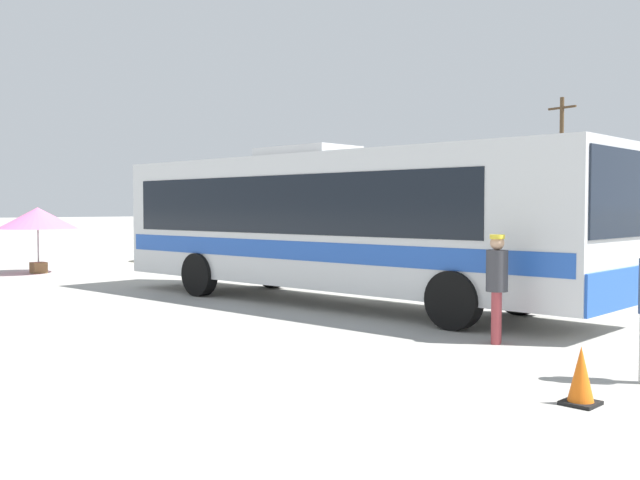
# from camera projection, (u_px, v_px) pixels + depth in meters

# --- Properties ---
(ground_plane) EXTENTS (300.00, 300.00, 0.00)m
(ground_plane) POSITION_uv_depth(u_px,v_px,m) (575.00, 275.00, 22.87)
(ground_plane) COLOR #A3A099
(coach_bus_silver_blue) EXTENTS (12.34, 2.98, 3.51)m
(coach_bus_silver_blue) POSITION_uv_depth(u_px,v_px,m) (333.00, 219.00, 16.06)
(coach_bus_silver_blue) COLOR silver
(coach_bus_silver_blue) RESTS_ON ground_plane
(attendant_by_bus_door) EXTENTS (0.46, 0.46, 1.71)m
(attendant_by_bus_door) POSITION_uv_depth(u_px,v_px,m) (497.00, 282.00, 11.29)
(attendant_by_bus_door) COLOR #99383D
(attendant_by_bus_door) RESTS_ON ground_plane
(vendor_umbrella_near_gate_pink) EXTENTS (2.51, 2.51, 2.14)m
(vendor_umbrella_near_gate_pink) POSITION_uv_depth(u_px,v_px,m) (38.00, 219.00, 23.41)
(vendor_umbrella_near_gate_pink) COLOR gray
(vendor_umbrella_near_gate_pink) RESTS_ON ground_plane
(vendor_umbrella_secondary_yellow) EXTENTS (2.30, 2.30, 2.03)m
(vendor_umbrella_secondary_yellow) POSITION_uv_depth(u_px,v_px,m) (180.00, 219.00, 28.76)
(vendor_umbrella_secondary_yellow) COLOR gray
(vendor_umbrella_secondary_yellow) RESTS_ON ground_plane
(parked_car_leftmost_silver) EXTENTS (4.40, 2.01, 1.45)m
(parked_car_leftmost_silver) POSITION_uv_depth(u_px,v_px,m) (499.00, 233.00, 39.38)
(parked_car_leftmost_silver) COLOR #B7BABF
(parked_car_leftmost_silver) RESTS_ON ground_plane
(parked_car_second_black) EXTENTS (4.34, 2.05, 1.43)m
(parked_car_second_black) POSITION_uv_depth(u_px,v_px,m) (597.00, 236.00, 35.26)
(parked_car_second_black) COLOR black
(parked_car_second_black) RESTS_ON ground_plane
(utility_pole_near) EXTENTS (1.80, 0.37, 8.50)m
(utility_pole_near) POSITION_uv_depth(u_px,v_px,m) (561.00, 168.00, 41.74)
(utility_pole_near) COLOR #4C3823
(utility_pole_near) RESTS_ON ground_plane
(roadside_tree_left) EXTENTS (3.70, 3.70, 5.19)m
(roadside_tree_left) POSITION_uv_depth(u_px,v_px,m) (474.00, 187.00, 51.29)
(roadside_tree_left) COLOR brown
(roadside_tree_left) RESTS_ON ground_plane
(roadside_tree_midleft) EXTENTS (3.26, 3.26, 5.86)m
(roadside_tree_midleft) POSITION_uv_depth(u_px,v_px,m) (600.00, 168.00, 42.01)
(roadside_tree_midleft) COLOR brown
(roadside_tree_midleft) RESTS_ON ground_plane
(traffic_cone_on_apron) EXTENTS (0.36, 0.36, 0.64)m
(traffic_cone_on_apron) POSITION_uv_depth(u_px,v_px,m) (581.00, 376.00, 7.78)
(traffic_cone_on_apron) COLOR black
(traffic_cone_on_apron) RESTS_ON ground_plane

